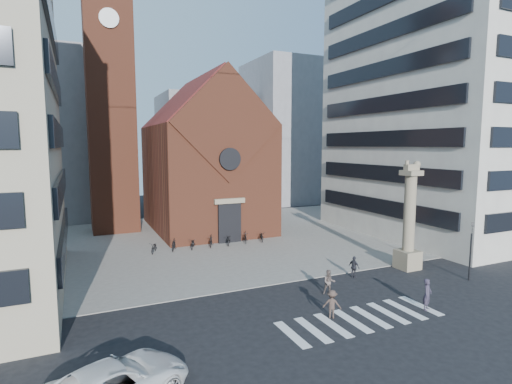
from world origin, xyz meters
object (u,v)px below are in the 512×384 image
Objects in this scene: pedestrian_1 at (329,282)px; traffic_light at (471,250)px; pedestrian_0 at (427,294)px; pedestrian_2 at (354,267)px; scooter_0 at (154,247)px; white_car at (114,383)px; lion_column at (409,226)px.

traffic_light is at bearing 13.37° from pedestrian_1.
pedestrian_2 is (-0.26, 6.58, -0.14)m from pedestrian_0.
pedestrian_1 is at bearing -38.30° from scooter_0.
traffic_light reaches higher than pedestrian_0.
traffic_light is at bearing -4.25° from pedestrian_0.
traffic_light is at bearing -102.23° from white_car.
lion_column is 2.02× the size of traffic_light.
traffic_light is 2.66× the size of pedestrian_2.
pedestrian_0 is at bearing -35.45° from scooter_0.
pedestrian_0 is at bearing -25.48° from pedestrian_1.
traffic_light is at bearing -63.54° from lion_column.
pedestrian_0 reaches higher than white_car.
lion_column reaches higher than pedestrian_2.
lion_column is 24.49m from white_car.
lion_column is at bearing 116.46° from traffic_light.
white_car is at bearing 160.46° from pedestrian_0.
pedestrian_2 is (3.68, 2.09, -0.02)m from pedestrian_1.
pedestrian_2 reaches higher than scooter_0.
traffic_light is at bearing -132.44° from pedestrian_2.
scooter_0 is (-19.71, 17.00, -1.74)m from traffic_light.
traffic_light is (1.99, -4.00, -1.17)m from lion_column.
lion_column is 1.47× the size of white_car.
scooter_0 is (5.23, 21.13, -0.27)m from white_car.
pedestrian_1 reaches higher than scooter_0.
pedestrian_1 is at bearing 105.90° from pedestrian_2.
lion_column is 8.66m from pedestrian_0.
pedestrian_1 is (-10.97, 1.91, -1.45)m from traffic_light.
traffic_light is at bearing -19.16° from scooter_0.
pedestrian_0 reaches higher than scooter_0.
lion_column is 5.37× the size of pedestrian_2.
traffic_light is 11.23m from pedestrian_1.
white_car is (-24.94, -4.12, -1.47)m from traffic_light.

